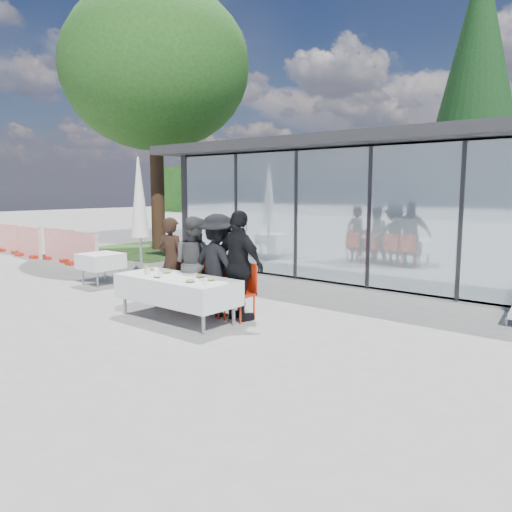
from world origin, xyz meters
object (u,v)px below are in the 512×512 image
(diner_chair_c, at_px, (222,285))
(plate_b, at_px, (167,272))
(spare_table_left, at_px, (101,261))
(diner_a, at_px, (172,262))
(plate_extra, at_px, (190,282))
(deciduous_tree, at_px, (154,69))
(diner_d, at_px, (239,266))
(plate_c, at_px, (200,276))
(folded_eyeglasses, at_px, (157,277))
(diner_chair_a, at_px, (175,277))
(plate_a, at_px, (150,270))
(conifer_tree, at_px, (477,82))
(diner_chair_d, at_px, (243,289))
(diner_chair_b, at_px, (198,281))
(construction_barriers, at_px, (32,244))
(dining_table, at_px, (177,289))
(plate_d, at_px, (210,280))
(juice_bottle, at_px, (147,270))
(diner_b, at_px, (194,264))
(diner_c, at_px, (218,265))
(market_umbrella, at_px, (139,204))

(diner_chair_c, relative_size, plate_b, 4.06)
(spare_table_left, bearing_deg, diner_a, -6.77)
(plate_extra, bearing_deg, deciduous_tree, 142.97)
(diner_d, xyz_separation_m, plate_c, (-0.46, -0.49, -0.17))
(plate_c, bearing_deg, folded_eyeglasses, -141.58)
(diner_a, height_order, diner_chair_a, diner_a)
(diner_a, relative_size, spare_table_left, 1.99)
(plate_a, relative_size, conifer_tree, 0.02)
(diner_a, height_order, diner_d, diner_d)
(plate_a, relative_size, deciduous_tree, 0.03)
(diner_chair_d, bearing_deg, diner_chair_c, 180.00)
(diner_chair_b, relative_size, plate_b, 4.06)
(plate_b, distance_m, construction_barriers, 9.75)
(plate_extra, bearing_deg, dining_table, 157.96)
(diner_d, bearing_deg, conifer_tree, -83.11)
(plate_d, xyz_separation_m, folded_eyeglasses, (-0.92, -0.35, -0.02))
(juice_bottle, bearing_deg, diner_chair_a, 106.42)
(plate_c, height_order, juice_bottle, juice_bottle)
(diner_chair_a, height_order, plate_c, diner_chair_a)
(plate_b, bearing_deg, spare_table_left, 165.05)
(diner_b, distance_m, conifer_tree, 13.72)
(diner_c, relative_size, folded_eyeglasses, 12.96)
(deciduous_tree, height_order, conifer_tree, conifer_tree)
(diner_chair_d, height_order, conifer_tree, conifer_tree)
(diner_b, height_order, plate_c, diner_b)
(juice_bottle, bearing_deg, diner_d, 28.90)
(juice_bottle, bearing_deg, diner_c, 39.96)
(plate_c, bearing_deg, diner_c, 95.13)
(plate_b, distance_m, folded_eyeglasses, 0.42)
(plate_a, bearing_deg, diner_d, 18.26)
(plate_d, xyz_separation_m, conifer_tree, (0.12, 13.28, 5.21))
(plate_d, distance_m, market_umbrella, 4.59)
(plate_a, bearing_deg, plate_b, -1.67)
(diner_chair_d, height_order, plate_c, diner_chair_d)
(diner_d, distance_m, diner_chair_d, 0.42)
(folded_eyeglasses, xyz_separation_m, conifer_tree, (1.05, 13.63, 5.23))
(plate_d, height_order, deciduous_tree, deciduous_tree)
(diner_chair_d, bearing_deg, diner_chair_b, 180.00)
(diner_d, distance_m, plate_d, 0.63)
(plate_b, height_order, spare_table_left, plate_b)
(plate_b, xyz_separation_m, spare_table_left, (-3.43, 0.92, -0.22))
(diner_chair_b, relative_size, diner_d, 0.52)
(diner_chair_b, relative_size, deciduous_tree, 0.10)
(plate_d, bearing_deg, construction_barriers, 167.79)
(diner_chair_b, relative_size, market_umbrella, 0.33)
(dining_table, height_order, spare_table_left, dining_table)
(diner_chair_c, xyz_separation_m, plate_c, (0.04, -0.57, 0.24))
(diner_chair_b, bearing_deg, juice_bottle, -112.35)
(diner_c, height_order, diner_d, diner_d)
(spare_table_left, bearing_deg, diner_b, -5.57)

